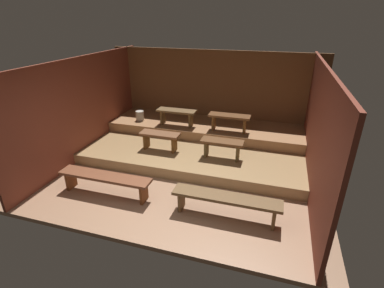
{
  "coord_description": "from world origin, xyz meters",
  "views": [
    {
      "loc": [
        1.75,
        -3.29,
        3.13
      ],
      "look_at": [
        0.02,
        2.36,
        0.44
      ],
      "focal_mm": 26.76,
      "sensor_mm": 36.0,
      "label": 1
    }
  ],
  "objects_px": {
    "bench_middle_left": "(177,114)",
    "bench_floor_right": "(226,200)",
    "bench_middle_right": "(229,119)",
    "pail_middle": "(140,116)",
    "bench_lower_right": "(222,145)",
    "bench_lower_left": "(160,137)",
    "bench_floor_left": "(105,179)"
  },
  "relations": [
    {
      "from": "bench_lower_right",
      "to": "bench_middle_left",
      "type": "distance_m",
      "value": 1.76
    },
    {
      "from": "bench_lower_left",
      "to": "pail_middle",
      "type": "bearing_deg",
      "value": 133.83
    },
    {
      "from": "bench_floor_left",
      "to": "bench_middle_right",
      "type": "relative_size",
      "value": 1.79
    },
    {
      "from": "bench_floor_right",
      "to": "bench_middle_left",
      "type": "xyz_separation_m",
      "value": [
        -1.83,
        2.69,
        0.46
      ]
    },
    {
      "from": "bench_lower_right",
      "to": "bench_lower_left",
      "type": "bearing_deg",
      "value": 180.0
    },
    {
      "from": "bench_middle_left",
      "to": "bench_middle_right",
      "type": "distance_m",
      "value": 1.37
    },
    {
      "from": "bench_floor_left",
      "to": "pail_middle",
      "type": "height_order",
      "value": "pail_middle"
    },
    {
      "from": "bench_floor_left",
      "to": "pail_middle",
      "type": "xyz_separation_m",
      "value": [
        -0.63,
        2.75,
        0.28
      ]
    },
    {
      "from": "bench_floor_left",
      "to": "bench_floor_right",
      "type": "bearing_deg",
      "value": 0.0
    },
    {
      "from": "bench_floor_left",
      "to": "bench_floor_right",
      "type": "height_order",
      "value": "same"
    },
    {
      "from": "bench_middle_left",
      "to": "bench_lower_right",
      "type": "bearing_deg",
      "value": -35.92
    },
    {
      "from": "bench_lower_left",
      "to": "bench_middle_right",
      "type": "xyz_separation_m",
      "value": [
        1.41,
        1.02,
        0.25
      ]
    },
    {
      "from": "bench_lower_right",
      "to": "pail_middle",
      "type": "height_order",
      "value": "pail_middle"
    },
    {
      "from": "bench_lower_right",
      "to": "bench_middle_left",
      "type": "bearing_deg",
      "value": 144.08
    },
    {
      "from": "bench_floor_right",
      "to": "bench_middle_right",
      "type": "distance_m",
      "value": 2.76
    },
    {
      "from": "bench_floor_left",
      "to": "bench_middle_right",
      "type": "distance_m",
      "value": 3.28
    },
    {
      "from": "pail_middle",
      "to": "bench_middle_right",
      "type": "bearing_deg",
      "value": -1.61
    },
    {
      "from": "bench_floor_right",
      "to": "bench_floor_left",
      "type": "bearing_deg",
      "value": 180.0
    },
    {
      "from": "bench_lower_left",
      "to": "bench_middle_left",
      "type": "distance_m",
      "value": 1.05
    },
    {
      "from": "bench_middle_right",
      "to": "bench_lower_right",
      "type": "bearing_deg",
      "value": -87.64
    },
    {
      "from": "bench_lower_left",
      "to": "bench_middle_right",
      "type": "bearing_deg",
      "value": 35.92
    },
    {
      "from": "bench_floor_left",
      "to": "bench_middle_right",
      "type": "bearing_deg",
      "value": 55.77
    },
    {
      "from": "bench_middle_left",
      "to": "pail_middle",
      "type": "height_order",
      "value": "bench_middle_left"
    },
    {
      "from": "bench_middle_right",
      "to": "pail_middle",
      "type": "xyz_separation_m",
      "value": [
        -2.46,
        0.07,
        -0.19
      ]
    },
    {
      "from": "bench_middle_left",
      "to": "bench_floor_right",
      "type": "bearing_deg",
      "value": -55.77
    },
    {
      "from": "bench_lower_left",
      "to": "bench_lower_right",
      "type": "distance_m",
      "value": 1.45
    },
    {
      "from": "bench_floor_right",
      "to": "pail_middle",
      "type": "bearing_deg",
      "value": 136.63
    },
    {
      "from": "bench_floor_left",
      "to": "pail_middle",
      "type": "bearing_deg",
      "value": 102.88
    },
    {
      "from": "bench_middle_right",
      "to": "pail_middle",
      "type": "bearing_deg",
      "value": 178.39
    },
    {
      "from": "bench_floor_left",
      "to": "pail_middle",
      "type": "distance_m",
      "value": 2.84
    },
    {
      "from": "bench_lower_right",
      "to": "pail_middle",
      "type": "bearing_deg",
      "value": 156.42
    },
    {
      "from": "bench_middle_right",
      "to": "pail_middle",
      "type": "distance_m",
      "value": 2.46
    }
  ]
}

